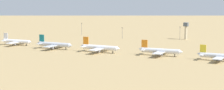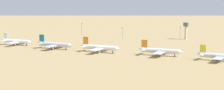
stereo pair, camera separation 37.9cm
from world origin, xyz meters
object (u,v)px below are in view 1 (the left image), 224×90
(light_pole_west, at_px, (82,28))
(light_pole_mid, at_px, (122,32))
(parked_jet_white_1, at_px, (16,41))
(control_tower, at_px, (186,29))
(parked_jet_orange_4, at_px, (160,51))
(light_pole_east, at_px, (180,32))
(parked_jet_orange_3, at_px, (100,47))
(parked_jet_yellow_5, at_px, (219,56))
(parked_jet_teal_2, at_px, (54,44))

(light_pole_west, distance_m, light_pole_mid, 65.87)
(parked_jet_white_1, height_order, control_tower, control_tower)
(parked_jet_orange_4, bearing_deg, light_pole_east, 96.35)
(parked_jet_orange_4, relative_size, light_pole_east, 2.67)
(parked_jet_orange_4, bearing_deg, parked_jet_orange_3, -177.31)
(light_pole_west, height_order, light_pole_east, light_pole_west)
(parked_jet_yellow_5, bearing_deg, light_pole_east, 120.60)
(parked_jet_orange_3, height_order, light_pole_mid, parked_jet_orange_3)
(parked_jet_white_1, height_order, parked_jet_orange_4, parked_jet_orange_4)
(control_tower, bearing_deg, light_pole_east, -139.97)
(parked_jet_white_1, relative_size, light_pole_east, 2.49)
(parked_jet_teal_2, relative_size, parked_jet_orange_4, 1.02)
(parked_jet_white_1, distance_m, parked_jet_yellow_5, 213.40)
(light_pole_mid, bearing_deg, parked_jet_orange_3, -72.91)
(parked_jet_orange_4, height_order, control_tower, control_tower)
(parked_jet_orange_3, distance_m, parked_jet_orange_4, 57.60)
(parked_jet_orange_3, height_order, light_pole_east, light_pole_east)
(parked_jet_white_1, xyz_separation_m, control_tower, (140.42, 138.87, 8.12))
(parked_jet_orange_4, xyz_separation_m, parked_jet_yellow_5, (52.45, -2.36, -0.29))
(parked_jet_orange_3, bearing_deg, parked_jet_orange_4, 5.99)
(control_tower, bearing_deg, parked_jet_yellow_5, -61.58)
(light_pole_west, distance_m, light_pole_east, 131.22)
(control_tower, bearing_deg, parked_jet_white_1, -135.32)
(parked_jet_yellow_5, distance_m, control_tower, 153.47)
(parked_jet_yellow_5, xyz_separation_m, light_pole_mid, (-143.86, 106.17, 3.74))
(parked_jet_white_1, xyz_separation_m, parked_jet_orange_4, (160.92, 6.44, 0.29))
(parked_jet_teal_2, bearing_deg, light_pole_mid, 78.10)
(parked_jet_teal_2, xyz_separation_m, light_pole_west, (-48.52, 123.34, 4.82))
(parked_jet_white_1, distance_m, parked_jet_orange_3, 103.88)
(light_pole_mid, bearing_deg, control_tower, 21.97)
(parked_jet_teal_2, relative_size, light_pole_mid, 3.09)
(parked_jet_orange_3, bearing_deg, light_pole_east, 75.24)
(parked_jet_orange_3, distance_m, light_pole_mid, 116.97)
(parked_jet_white_1, height_order, parked_jet_yellow_5, parked_jet_yellow_5)
(parked_jet_yellow_5, height_order, light_pole_mid, light_pole_mid)
(parked_jet_orange_4, distance_m, light_pole_east, 130.38)
(parked_jet_white_1, height_order, light_pole_mid, light_pole_mid)
(parked_jet_teal_2, distance_m, light_pole_west, 132.63)
(parked_jet_orange_3, relative_size, parked_jet_yellow_5, 1.10)
(parked_jet_white_1, relative_size, parked_jet_yellow_5, 1.00)
(light_pole_mid, bearing_deg, parked_jet_yellow_5, -36.43)
(light_pole_east, bearing_deg, parked_jet_white_1, -135.14)
(control_tower, distance_m, light_pole_east, 8.17)
(parked_jet_yellow_5, distance_m, light_pole_west, 238.91)
(light_pole_mid, distance_m, light_pole_east, 69.45)
(control_tower, bearing_deg, light_pole_mid, -158.03)
(parked_jet_white_1, bearing_deg, parked_jet_teal_2, -10.29)
(parked_jet_orange_3, bearing_deg, parked_jet_white_1, 177.23)
(parked_jet_white_1, bearing_deg, light_pole_mid, 51.53)
(parked_jet_teal_2, xyz_separation_m, control_tower, (87.59, 142.60, 7.76))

